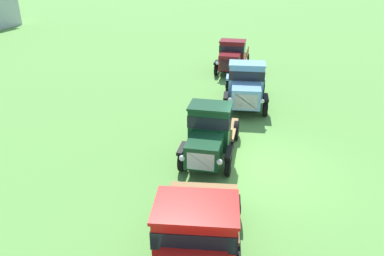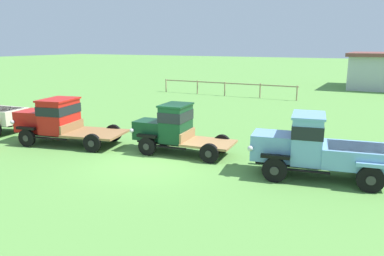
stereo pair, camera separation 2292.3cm
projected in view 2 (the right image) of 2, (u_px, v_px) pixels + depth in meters
ground_plane at (148, 164)px, 15.04m from camera, size 240.00×240.00×0.00m
paddock_fence at (227, 86)px, 34.41m from camera, size 13.06×0.55×1.28m
vintage_truck_second_in_line at (57, 120)px, 17.98m from camera, size 5.63×3.09×2.17m
vintage_truck_midrow_center at (173, 128)px, 16.39m from camera, size 4.66×2.19×2.18m
vintage_truck_far_side at (317, 147)px, 13.32m from camera, size 5.08×2.77×2.30m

